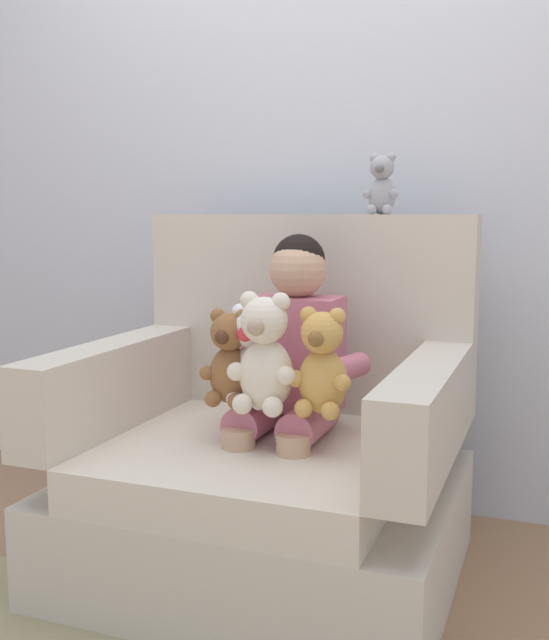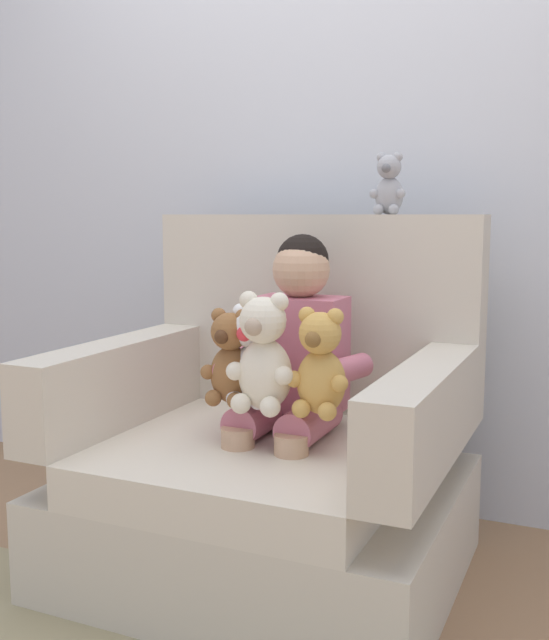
{
  "view_description": "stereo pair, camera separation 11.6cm",
  "coord_description": "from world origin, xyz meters",
  "px_view_note": "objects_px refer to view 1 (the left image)",
  "views": [
    {
      "loc": [
        0.77,
        -1.94,
        1.05
      ],
      "look_at": [
        0.05,
        -0.05,
        0.77
      ],
      "focal_mm": 42.11,
      "sensor_mm": 36.0,
      "label": 1
    },
    {
      "loc": [
        0.88,
        -1.9,
        1.05
      ],
      "look_at": [
        0.05,
        -0.05,
        0.77
      ],
      "focal_mm": 42.11,
      "sensor_mm": 36.0,
      "label": 2
    }
  ],
  "objects_px": {
    "plush_white": "(252,359)",
    "plush_grey_on_backrest": "(382,186)",
    "plush_honey": "(322,365)",
    "seated_child": "(290,362)",
    "plush_brown": "(230,360)",
    "armchair": "(271,461)",
    "plush_cream": "(265,356)"
  },
  "relations": [
    {
      "from": "plush_honey",
      "to": "plush_grey_on_backrest",
      "type": "xyz_separation_m",
      "value": [
        0.04,
        0.48,
        0.48
      ]
    },
    {
      "from": "plush_brown",
      "to": "plush_honey",
      "type": "bearing_deg",
      "value": 19.48
    },
    {
      "from": "seated_child",
      "to": "plush_brown",
      "type": "xyz_separation_m",
      "value": [
        -0.12,
        -0.16,
        0.02
      ]
    },
    {
      "from": "armchair",
      "to": "seated_child",
      "type": "height_order",
      "value": "armchair"
    },
    {
      "from": "plush_white",
      "to": "seated_child",
      "type": "bearing_deg",
      "value": 62.72
    },
    {
      "from": "plush_brown",
      "to": "armchair",
      "type": "bearing_deg",
      "value": 83.64
    },
    {
      "from": "seated_child",
      "to": "plush_honey",
      "type": "height_order",
      "value": "seated_child"
    },
    {
      "from": "armchair",
      "to": "plush_honey",
      "type": "xyz_separation_m",
      "value": [
        0.2,
        -0.14,
        0.33
      ]
    },
    {
      "from": "plush_brown",
      "to": "plush_grey_on_backrest",
      "type": "height_order",
      "value": "plush_grey_on_backrest"
    },
    {
      "from": "plush_white",
      "to": "plush_honey",
      "type": "xyz_separation_m",
      "value": [
        0.21,
        -0.03,
        0.0
      ]
    },
    {
      "from": "seated_child",
      "to": "plush_brown",
      "type": "relative_size",
      "value": 3.05
    },
    {
      "from": "seated_child",
      "to": "plush_white",
      "type": "xyz_separation_m",
      "value": [
        -0.06,
        -0.14,
        0.03
      ]
    },
    {
      "from": "plush_white",
      "to": "plush_grey_on_backrest",
      "type": "distance_m",
      "value": 0.71
    },
    {
      "from": "plush_cream",
      "to": "seated_child",
      "type": "bearing_deg",
      "value": 109.52
    },
    {
      "from": "plush_honey",
      "to": "seated_child",
      "type": "bearing_deg",
      "value": 120.9
    },
    {
      "from": "seated_child",
      "to": "plush_brown",
      "type": "distance_m",
      "value": 0.2
    },
    {
      "from": "plush_brown",
      "to": "plush_grey_on_backrest",
      "type": "distance_m",
      "value": 0.75
    },
    {
      "from": "plush_white",
      "to": "plush_honey",
      "type": "bearing_deg",
      "value": -10.68
    },
    {
      "from": "plush_white",
      "to": "plush_cream",
      "type": "bearing_deg",
      "value": -44.3
    },
    {
      "from": "plush_brown",
      "to": "plush_honey",
      "type": "relative_size",
      "value": 0.94
    },
    {
      "from": "plush_white",
      "to": "plush_grey_on_backrest",
      "type": "height_order",
      "value": "plush_grey_on_backrest"
    },
    {
      "from": "plush_cream",
      "to": "plush_brown",
      "type": "xyz_separation_m",
      "value": [
        -0.12,
        0.03,
        -0.03
      ]
    },
    {
      "from": "armchair",
      "to": "plush_grey_on_backrest",
      "type": "height_order",
      "value": "plush_grey_on_backrest"
    },
    {
      "from": "plush_grey_on_backrest",
      "to": "seated_child",
      "type": "bearing_deg",
      "value": -117.05
    },
    {
      "from": "plush_honey",
      "to": "plush_cream",
      "type": "bearing_deg",
      "value": 176.4
    },
    {
      "from": "armchair",
      "to": "plush_cream",
      "type": "distance_m",
      "value": 0.39
    },
    {
      "from": "plush_cream",
      "to": "plush_grey_on_backrest",
      "type": "distance_m",
      "value": 0.71
    },
    {
      "from": "plush_white",
      "to": "plush_grey_on_backrest",
      "type": "bearing_deg",
      "value": 57.44
    },
    {
      "from": "plush_white",
      "to": "plush_brown",
      "type": "bearing_deg",
      "value": -166.11
    },
    {
      "from": "plush_white",
      "to": "plush_honey",
      "type": "distance_m",
      "value": 0.21
    },
    {
      "from": "plush_honey",
      "to": "armchair",
      "type": "bearing_deg",
      "value": 133.03
    },
    {
      "from": "seated_child",
      "to": "plush_honey",
      "type": "bearing_deg",
      "value": -42.07
    }
  ]
}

